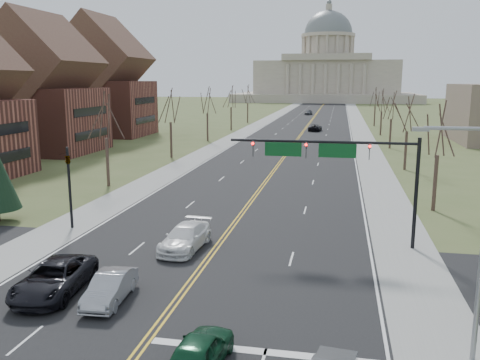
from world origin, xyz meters
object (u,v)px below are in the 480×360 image
at_px(car_nb_inner_lead, 200,351).
at_px(car_far_sb, 308,112).
at_px(signal_mast, 336,158).
at_px(signal_left, 69,178).
at_px(car_sb_inner_lead, 110,288).
at_px(car_far_nb, 315,128).
at_px(street_light, 477,231).
at_px(car_sb_outer_lead, 54,278).
at_px(car_sb_inner_second, 185,237).

height_order(car_nb_inner_lead, car_far_sb, car_far_sb).
height_order(signal_mast, car_nb_inner_lead, signal_mast).
xyz_separation_m(signal_left, car_sb_inner_lead, (8.33, -11.25, -2.99)).
bearing_deg(car_far_nb, signal_mast, 99.20).
height_order(signal_mast, street_light, street_light).
bearing_deg(signal_mast, car_sb_outer_lead, -141.69).
bearing_deg(signal_mast, car_sb_inner_second, -162.18).
distance_m(signal_mast, street_light, 14.51).
height_order(signal_left, car_nb_inner_lead, signal_left).
height_order(street_light, car_nb_inner_lead, street_light).
xyz_separation_m(signal_left, car_sb_outer_lead, (5.14, -10.91, -2.89)).
height_order(car_nb_inner_lead, car_sb_inner_lead, car_nb_inner_lead).
distance_m(signal_left, car_sb_inner_second, 10.49).
distance_m(car_sb_inner_second, car_far_sb, 130.73).
bearing_deg(car_nb_inner_lead, car_far_sb, -83.53).
xyz_separation_m(street_light, car_sb_outer_lead, (-19.10, 2.59, -4.40)).
xyz_separation_m(signal_mast, signal_left, (-18.95, 0.00, -2.05)).
bearing_deg(car_far_nb, signal_left, 85.13).
relative_size(signal_mast, car_far_sb, 2.60).
relative_size(car_nb_inner_lead, car_far_nb, 0.83).
bearing_deg(signal_left, car_far_sb, 85.84).
relative_size(street_light, car_sb_inner_lead, 2.11).
bearing_deg(street_light, car_far_nb, 96.54).
relative_size(signal_mast, car_far_nb, 2.35).
xyz_separation_m(car_nb_inner_lead, car_far_nb, (-0.35, 92.69, -0.02)).
bearing_deg(car_sb_outer_lead, car_nb_inner_lead, -35.13).
xyz_separation_m(street_light, car_far_sb, (-14.94, 141.23, -4.42)).
xyz_separation_m(car_sb_inner_second, car_far_nb, (4.29, 79.50, -0.07)).
height_order(car_sb_outer_lead, car_far_nb, car_sb_outer_lead).
height_order(signal_left, car_far_nb, signal_left).
bearing_deg(street_light, signal_mast, 111.41).
height_order(car_sb_inner_lead, car_sb_outer_lead, car_sb_outer_lead).
bearing_deg(car_nb_inner_lead, signal_mast, -101.63).
relative_size(signal_left, car_far_sb, 1.29).
xyz_separation_m(car_far_nb, car_far_sb, (-4.62, 51.23, 0.08)).
bearing_deg(car_far_sb, car_far_nb, -77.86).
xyz_separation_m(street_light, car_sb_inner_lead, (-15.90, 2.25, -4.51)).
relative_size(signal_mast, car_nb_inner_lead, 2.82).
distance_m(car_nb_inner_lead, car_sb_inner_lead, 7.72).
height_order(signal_mast, car_sb_inner_lead, signal_mast).
distance_m(street_light, car_nb_inner_lead, 11.26).
bearing_deg(signal_mast, car_far_sb, 94.32).
distance_m(car_nb_inner_lead, car_sb_outer_lead, 10.54).
relative_size(car_nb_inner_lead, car_sb_inner_lead, 1.00).
height_order(signal_left, street_light, street_light).
relative_size(street_light, car_sb_inner_second, 1.68).
relative_size(car_nb_inner_lead, car_sb_inner_second, 0.80).
bearing_deg(car_far_nb, car_far_sb, -79.41).
xyz_separation_m(street_light, car_sb_inner_second, (-14.61, 10.50, -4.43)).
height_order(street_light, car_far_sb, street_light).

